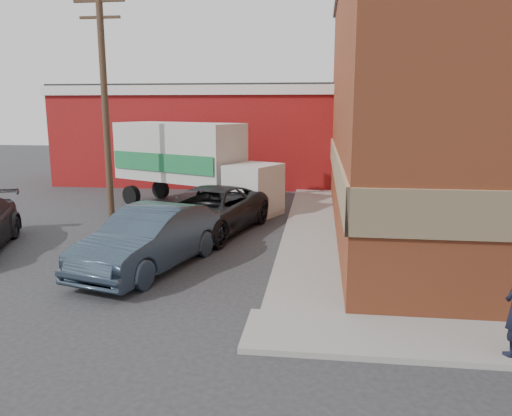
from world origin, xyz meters
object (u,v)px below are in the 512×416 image
at_px(warehouse, 207,133).
at_px(sedan, 151,239).
at_px(box_truck, 192,160).
at_px(utility_pole, 105,97).
at_px(suv_a, 208,211).

distance_m(warehouse, sedan, 17.55).
xyz_separation_m(warehouse, box_truck, (1.37, -8.81, -0.68)).
relative_size(warehouse, utility_pole, 1.81).
bearing_deg(sedan, suv_a, 96.02).
bearing_deg(box_truck, warehouse, 123.77).
distance_m(sedan, box_truck, 8.63).
xyz_separation_m(sedan, suv_a, (0.69, 4.02, -0.05)).
bearing_deg(suv_a, box_truck, 125.09).
bearing_deg(sedan, warehouse, 113.51).
bearing_deg(warehouse, suv_a, -77.04).
bearing_deg(suv_a, sedan, -85.35).
distance_m(warehouse, utility_pole, 11.27).
xyz_separation_m(warehouse, utility_pole, (-1.50, -11.00, 1.93)).
height_order(utility_pole, box_truck, utility_pole).
relative_size(utility_pole, sedan, 1.74).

